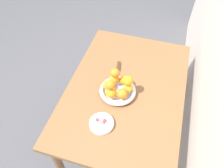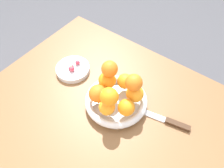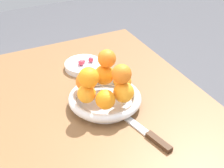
{
  "view_description": "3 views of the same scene",
  "coord_description": "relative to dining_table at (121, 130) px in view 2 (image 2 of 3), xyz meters",
  "views": [
    {
      "loc": [
        0.89,
        0.17,
        1.87
      ],
      "look_at": [
        0.05,
        -0.08,
        0.81
      ],
      "focal_mm": 35.0,
      "sensor_mm": 36.0,
      "label": 1
    },
    {
      "loc": [
        -0.2,
        0.33,
        1.45
      ],
      "look_at": [
        0.09,
        -0.06,
        0.82
      ],
      "focal_mm": 35.0,
      "sensor_mm": 36.0,
      "label": 2
    },
    {
      "loc": [
        -0.75,
        0.33,
        1.41
      ],
      "look_at": [
        0.03,
        -0.05,
        0.83
      ],
      "focal_mm": 55.0,
      "sensor_mm": 36.0,
      "label": 3
    }
  ],
  "objects": [
    {
      "name": "dining_table",
      "position": [
        0.0,
        0.0,
        0.0
      ],
      "size": [
        1.1,
        0.76,
        0.74
      ],
      "color": "brown",
      "rests_on": "ground_plane"
    },
    {
      "name": "fruit_bowl",
      "position": [
        0.05,
        -0.04,
        0.11
      ],
      "size": [
        0.23,
        0.23,
        0.04
      ],
      "color": "silver",
      "rests_on": "dining_table"
    },
    {
      "name": "candy_dish",
      "position": [
        0.3,
        -0.07,
        0.1
      ],
      "size": [
        0.14,
        0.14,
        0.02
      ],
      "primitive_type": "cylinder",
      "color": "silver",
      "rests_on": "dining_table"
    },
    {
      "name": "orange_0",
      "position": [
        0.11,
        -0.0,
        0.16
      ],
      "size": [
        0.07,
        0.07,
        0.07
      ],
      "primitive_type": "sphere",
      "color": "orange",
      "rests_on": "fruit_bowl"
    },
    {
      "name": "orange_1",
      "position": [
        0.05,
        0.02,
        0.16
      ],
      "size": [
        0.06,
        0.06,
        0.06
      ],
      "primitive_type": "sphere",
      "color": "orange",
      "rests_on": "fruit_bowl"
    },
    {
      "name": "orange_2",
      "position": [
        -0.01,
        -0.01,
        0.16
      ],
      "size": [
        0.06,
        0.06,
        0.06
      ],
      "primitive_type": "sphere",
      "color": "orange",
      "rests_on": "fruit_bowl"
    },
    {
      "name": "orange_3",
      "position": [
        0.0,
        -0.08,
        0.16
      ],
      "size": [
        0.06,
        0.06,
        0.06
      ],
      "primitive_type": "sphere",
      "color": "orange",
      "rests_on": "fruit_bowl"
    },
    {
      "name": "orange_4",
      "position": [
        0.06,
        -0.11,
        0.16
      ],
      "size": [
        0.06,
        0.06,
        0.06
      ],
      "primitive_type": "sphere",
      "color": "orange",
      "rests_on": "fruit_bowl"
    },
    {
      "name": "orange_5",
      "position": [
        0.12,
        -0.07,
        0.16
      ],
      "size": [
        0.07,
        0.07,
        0.07
      ],
      "primitive_type": "sphere",
      "color": "orange",
      "rests_on": "fruit_bowl"
    },
    {
      "name": "orange_6",
      "position": [
        0.04,
        0.02,
        0.22
      ],
      "size": [
        0.06,
        0.06,
        0.06
      ],
      "primitive_type": "sphere",
      "color": "orange",
      "rests_on": "orange_1"
    },
    {
      "name": "orange_7",
      "position": [
        0.01,
        -0.08,
        0.22
      ],
      "size": [
        0.06,
        0.06,
        0.06
      ],
      "primitive_type": "sphere",
      "color": "orange",
      "rests_on": "orange_3"
    },
    {
      "name": "orange_8",
      "position": [
        0.11,
        -0.08,
        0.22
      ],
      "size": [
        0.06,
        0.06,
        0.06
      ],
      "primitive_type": "sphere",
      "color": "orange",
      "rests_on": "orange_5"
    },
    {
      "name": "candy_ball_0",
      "position": [
        0.3,
        -0.06,
        0.12
      ],
      "size": [
        0.01,
        0.01,
        0.01
      ],
      "primitive_type": "sphere",
      "color": "#4C9947",
      "rests_on": "candy_dish"
    },
    {
      "name": "candy_ball_1",
      "position": [
        0.3,
        -0.06,
        0.12
      ],
      "size": [
        0.01,
        0.01,
        0.01
      ],
      "primitive_type": "sphere",
      "color": "#C6384C",
      "rests_on": "candy_dish"
    },
    {
      "name": "candy_ball_2",
      "position": [
        0.29,
        -0.05,
        0.12
      ],
      "size": [
        0.02,
        0.02,
        0.02
      ],
      "primitive_type": "sphere",
      "color": "#C6384C",
      "rests_on": "candy_dish"
    },
    {
      "name": "candy_ball_3",
      "position": [
        0.3,
        -0.1,
        0.12
      ],
      "size": [
        0.02,
        0.02,
        0.02
      ],
      "primitive_type": "sphere",
      "color": "#C6384C",
      "rests_on": "candy_dish"
    },
    {
      "name": "candy_ball_4",
      "position": [
        0.3,
        -0.07,
        0.12
      ],
      "size": [
        0.01,
        0.01,
        0.01
      ],
      "primitive_type": "sphere",
      "color": "#C6384C",
      "rests_on": "candy_dish"
    },
    {
      "name": "knife",
      "position": [
        -0.11,
        -0.09,
        0.09
      ],
      "size": [
        0.26,
        0.07,
        0.01
      ],
      "color": "#3F2819",
      "rests_on": "dining_table"
    }
  ]
}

